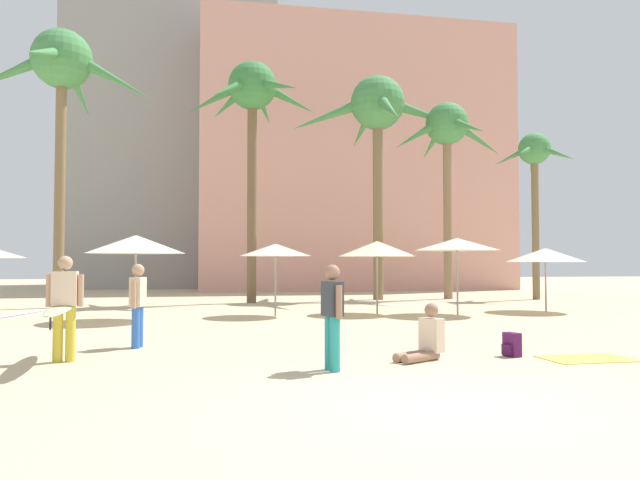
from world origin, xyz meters
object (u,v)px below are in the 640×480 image
Objects in this scene: cafe_umbrella_4 at (276,250)px; beach_towel at (587,359)px; backpack at (512,345)px; cafe_umbrella_2 at (457,244)px; palm_tree_far_right at (535,162)px; cafe_umbrella_3 at (545,255)px; person_near_left at (63,306)px; palm_tree_center at (62,73)px; palm_tree_right at (252,100)px; person_mid_left at (138,302)px; person_mid_center at (332,312)px; person_near_right at (426,340)px; palm_tree_far_left at (447,136)px; cafe_umbrella_0 at (136,244)px; cafe_umbrella_5 at (377,249)px; palm_tree_left at (377,114)px.

beach_towel is (4.33, -9.36, -2.05)m from cafe_umbrella_4.
cafe_umbrella_2 is at bearing -121.64° from backpack.
beach_towel is at bearing -117.80° from palm_tree_far_right.
beach_towel is at bearing 141.96° from backpack.
cafe_umbrella_2 is (-6.88, -7.02, -4.04)m from palm_tree_far_right.
cafe_umbrella_3 is 0.98× the size of person_near_left.
palm_tree_right is (7.22, 1.57, -0.26)m from palm_tree_center.
person_mid_left is 4.51m from person_mid_center.
palm_tree_center is 19.45m from backpack.
person_near_right is at bearing -130.63° from cafe_umbrella_3.
person_near_left is at bearing -130.30° from palm_tree_far_left.
palm_tree_center is 6.41× the size of person_mid_center.
cafe_umbrella_0 is (-3.83, -7.31, -6.32)m from palm_tree_right.
palm_tree_right is 3.88× the size of cafe_umbrella_3.
palm_tree_far_right is 2.74× the size of cafe_umbrella_0.
backpack is (3.19, -8.86, -1.86)m from cafe_umbrella_4.
person_mid_center is 1.66× the size of person_near_right.
palm_tree_far_right is (3.76, -1.19, -1.29)m from palm_tree_far_left.
palm_tree_far_right is 5.05× the size of beach_towel.
palm_tree_center is 3.87× the size of cafe_umbrella_2.
backpack is at bearing -90.87° from cafe_umbrella_5.
person_mid_left is at bearing -103.60° from palm_tree_right.
palm_tree_center is at bearing 13.20° from person_near_left.
backpack is (-0.14, -9.00, -1.91)m from cafe_umbrella_5.
palm_tree_center is at bearing -170.77° from palm_tree_far_left.
palm_tree_center is at bearing 163.48° from cafe_umbrella_3.
person_mid_center is at bearing -66.18° from cafe_umbrella_0.
palm_tree_far_right is 18.91m from beach_towel.
person_mid_left is (-8.95, -14.14, -7.58)m from palm_tree_left.
palm_tree_far_right is at bearing 26.90° from cafe_umbrella_4.
cafe_umbrella_4 is at bearing 179.89° from cafe_umbrella_3.
palm_tree_left is at bearing 73.70° from cafe_umbrella_5.
person_near_right is (1.57, -8.92, -1.72)m from cafe_umbrella_4.
person_mid_center is at bearing -108.33° from palm_tree_left.
cafe_umbrella_3 is at bearing -160.67° from person_near_right.
person_near_left is (-13.34, -15.73, -6.64)m from palm_tree_far_left.
cafe_umbrella_0 is 1.04× the size of cafe_umbrella_2.
person_near_right reaches higher than backpack.
palm_tree_right is at bearing -15.84° from person_near_left.
cafe_umbrella_0 is 7.50m from cafe_umbrella_5.
cafe_umbrella_3 is 13.51m from person_mid_center.
cafe_umbrella_0 is 7.43m from person_near_left.
person_mid_left is (1.01, 1.63, -0.05)m from person_near_left.
person_mid_center is at bearing -123.46° from cafe_umbrella_2.
person_near_left reaches higher than person_near_right.
cafe_umbrella_3 is at bearing -146.03° from person_mid_center.
palm_tree_center is 20.53m from beach_towel.
palm_tree_left is at bearing -120.00° from person_mid_center.
cafe_umbrella_5 is at bearing -43.20° from person_near_left.
palm_tree_right is 13.27m from cafe_umbrella_3.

